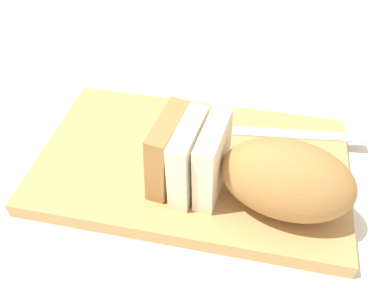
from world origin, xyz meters
TOP-DOWN VIEW (x-y plane):
  - ground_plane at (0.00, 0.00)m, footprint 3.00×3.00m
  - cutting_board at (0.00, 0.00)m, footprint 0.45×0.28m
  - bread_loaf at (-0.09, 0.05)m, footprint 0.26×0.12m
  - bread_knife at (-0.03, -0.07)m, footprint 0.29×0.06m
  - crumb_near_knife at (-0.04, -0.02)m, footprint 0.00×0.00m
  - crumb_near_loaf at (-0.05, 0.02)m, footprint 0.01×0.01m
  - crumb_stray_left at (-0.04, 0.05)m, footprint 0.01×0.01m
  - crumb_stray_right at (-0.11, 0.01)m, footprint 0.00×0.00m

SIDE VIEW (x-z plane):
  - ground_plane at x=0.00m, z-range 0.00..0.00m
  - cutting_board at x=0.00m, z-range 0.00..0.02m
  - crumb_near_knife at x=-0.04m, z-range 0.02..0.03m
  - crumb_stray_right at x=-0.11m, z-range 0.02..0.03m
  - crumb_near_loaf at x=-0.05m, z-range 0.02..0.03m
  - crumb_stray_left at x=-0.04m, z-range 0.02..0.03m
  - bread_knife at x=-0.03m, z-range 0.02..0.05m
  - bread_loaf at x=-0.09m, z-range 0.02..0.13m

